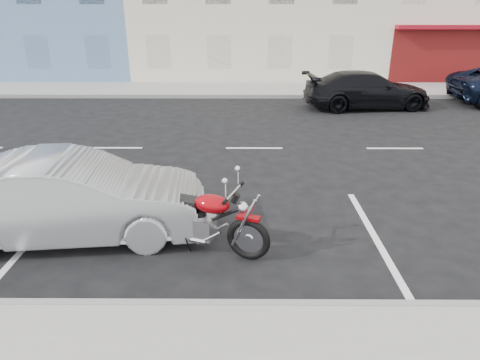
# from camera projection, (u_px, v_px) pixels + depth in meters

# --- Properties ---
(ground) EXTENTS (120.00, 120.00, 0.00)m
(ground) POSITION_uv_depth(u_px,v_px,m) (324.00, 148.00, 12.15)
(ground) COLOR black
(ground) RESTS_ON ground
(sidewalk_far) EXTENTS (80.00, 3.40, 0.15)m
(sidewalk_far) POSITION_uv_depth(u_px,v_px,m) (186.00, 89.00, 20.20)
(sidewalk_far) COLOR gray
(sidewalk_far) RESTS_ON ground
(curb_near) EXTENTS (80.00, 0.12, 0.16)m
(curb_near) POSITION_uv_depth(u_px,v_px,m) (42.00, 306.00, 5.68)
(curb_near) COLOR gray
(curb_near) RESTS_ON ground
(curb_far) EXTENTS (80.00, 0.12, 0.16)m
(curb_far) POSITION_uv_depth(u_px,v_px,m) (181.00, 96.00, 18.62)
(curb_far) COLOR gray
(curb_far) RESTS_ON ground
(motorcycle) EXTENTS (2.19, 1.03, 1.14)m
(motorcycle) POSITION_uv_depth(u_px,v_px,m) (250.00, 230.00, 6.67)
(motorcycle) COLOR black
(motorcycle) RESTS_ON ground
(sedan_silver) EXTENTS (4.63, 2.04, 1.48)m
(sedan_silver) POSITION_uv_depth(u_px,v_px,m) (72.00, 198.00, 7.27)
(sedan_silver) COLOR #9CA0A4
(sedan_silver) RESTS_ON ground
(car_far) EXTENTS (5.06, 2.49, 1.42)m
(car_far) POSITION_uv_depth(u_px,v_px,m) (367.00, 90.00, 16.65)
(car_far) COLOR black
(car_far) RESTS_ON ground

